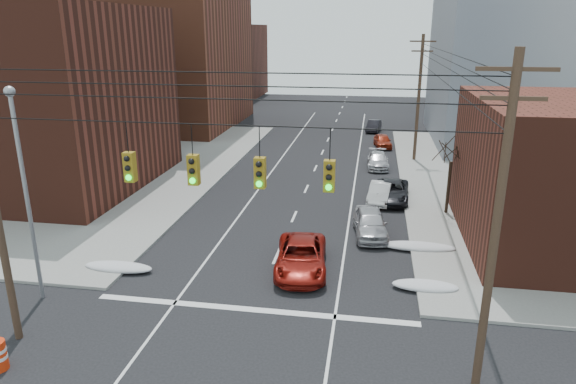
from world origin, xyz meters
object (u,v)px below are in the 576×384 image
(parked_car_b, at_px, (380,193))
(lot_car_c, at_px, (54,187))
(lot_car_b, at_px, (151,149))
(red_pickup, at_px, (301,257))
(parked_car_a, at_px, (370,223))
(lot_car_a, at_px, (93,182))
(parked_car_c, at_px, (392,191))
(lot_car_d, at_px, (118,163))
(parked_car_e, at_px, (383,141))
(parked_car_f, at_px, (374,126))
(parked_car_d, at_px, (378,160))

(parked_car_b, height_order, lot_car_c, lot_car_c)
(parked_car_b, relative_size, lot_car_b, 0.73)
(red_pickup, relative_size, parked_car_a, 1.17)
(lot_car_a, bearing_deg, lot_car_b, -19.65)
(parked_car_b, relative_size, parked_car_c, 0.81)
(parked_car_a, height_order, parked_car_c, parked_car_a)
(parked_car_b, distance_m, lot_car_d, 21.86)
(parked_car_e, bearing_deg, lot_car_a, -145.31)
(lot_car_b, distance_m, lot_car_d, 4.75)
(parked_car_b, relative_size, parked_car_f, 1.02)
(red_pickup, distance_m, parked_car_f, 37.03)
(parked_car_b, xyz_separation_m, lot_car_c, (-22.59, -2.93, 0.15))
(lot_car_c, height_order, lot_car_d, lot_car_c)
(parked_car_c, height_order, lot_car_c, lot_car_c)
(parked_car_c, distance_m, lot_car_a, 21.32)
(red_pickup, relative_size, parked_car_c, 1.07)
(parked_car_d, bearing_deg, parked_car_c, -85.73)
(parked_car_b, distance_m, lot_car_c, 22.78)
(parked_car_b, xyz_separation_m, parked_car_d, (-0.13, 9.28, -0.02))
(lot_car_a, xyz_separation_m, lot_car_c, (-2.17, -1.32, -0.08))
(lot_car_a, xyz_separation_m, lot_car_b, (-0.23, 10.55, 0.02))
(parked_car_f, bearing_deg, parked_car_a, -82.33)
(red_pickup, height_order, lot_car_b, lot_car_b)
(red_pickup, relative_size, lot_car_d, 1.46)
(parked_car_b, height_order, lot_car_a, lot_car_a)
(parked_car_e, distance_m, lot_car_b, 22.63)
(red_pickup, xyz_separation_m, lot_car_c, (-18.70, 8.35, 0.07))
(parked_car_b, distance_m, parked_car_f, 25.61)
(red_pickup, xyz_separation_m, parked_car_f, (3.30, 36.88, -0.09))
(parked_car_a, relative_size, parked_car_c, 0.92)
(lot_car_d, bearing_deg, lot_car_c, 163.80)
(parked_car_c, bearing_deg, parked_car_f, 96.43)
(red_pickup, xyz_separation_m, parked_car_a, (3.30, 5.12, 0.04))
(parked_car_a, bearing_deg, parked_car_f, 83.56)
(parked_car_c, height_order, parked_car_d, parked_car_c)
(parked_car_d, height_order, lot_car_a, lot_car_a)
(red_pickup, relative_size, parked_car_f, 1.35)
(red_pickup, bearing_deg, lot_car_d, 132.79)
(lot_car_a, bearing_deg, lot_car_c, 100.44)
(parked_car_a, distance_m, lot_car_c, 22.24)
(parked_car_d, height_order, lot_car_b, lot_car_b)
(parked_car_b, height_order, parked_car_c, parked_car_c)
(parked_car_a, xyz_separation_m, lot_car_d, (-20.86, 10.42, -0.01))
(parked_car_d, bearing_deg, lot_car_a, -153.51)
(parked_car_f, relative_size, lot_car_c, 0.86)
(parked_car_b, height_order, parked_car_d, parked_car_b)
(lot_car_a, bearing_deg, lot_car_d, -10.95)
(parked_car_e, bearing_deg, lot_car_b, -165.85)
(parked_car_a, distance_m, parked_car_c, 6.73)
(parked_car_a, height_order, lot_car_a, lot_car_a)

